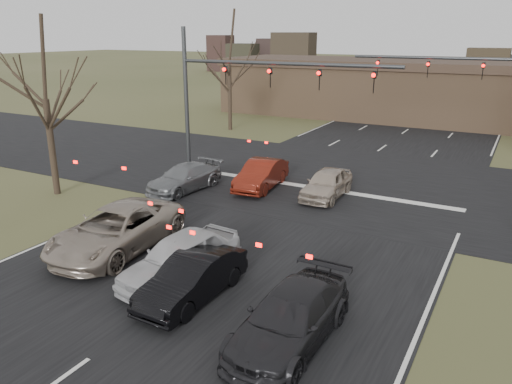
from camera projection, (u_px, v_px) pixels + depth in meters
ground at (164, 306)px, 14.63m from camera, size 360.00×360.00×0.00m
road_main at (456, 95)px, 64.81m from camera, size 14.00×300.00×0.02m
road_cross at (338, 180)px, 27.17m from camera, size 200.00×14.00×0.02m
building at (448, 91)px, 44.69m from camera, size 42.40×10.40×5.30m
mast_arm_near at (236, 84)px, 26.35m from camera, size 12.12×0.24×8.00m
mast_arm_far at (488, 80)px, 29.52m from camera, size 11.12×0.24×8.00m
tree_left_near at (40, 58)px, 22.91m from camera, size 5.10×5.10×8.50m
tree_left_far at (229, 37)px, 39.25m from camera, size 5.70×5.70×9.50m
car_silver_suv at (117, 229)px, 18.19m from camera, size 3.16×6.01×1.61m
car_white_sedan at (181, 258)px, 15.93m from camera, size 2.26×4.75×1.57m
car_black_hatch at (193, 278)px, 14.86m from camera, size 1.49×4.12×1.35m
car_charcoal_sedan at (290, 318)px, 12.73m from camera, size 2.03×4.79×1.38m
car_grey_ahead at (184, 178)px, 25.25m from camera, size 2.30×4.66×1.30m
car_red_ahead at (261, 175)px, 25.58m from camera, size 1.99×4.50×1.44m
car_silver_ahead at (327, 183)px, 24.14m from camera, size 1.73×4.12×1.39m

